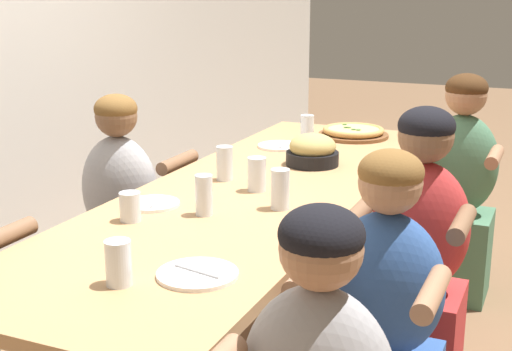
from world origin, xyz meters
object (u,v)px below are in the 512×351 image
object	(u,v)px
empty_plate_a	(153,204)
diner_near_center	(417,268)
drinking_glass_d	(130,208)
drinking_glass_g	(280,192)
empty_plate_b	(197,274)
empty_plate_c	(280,146)
drinking_glass_c	(119,266)
drinking_glass_b	(257,176)
drinking_glass_a	(204,198)
drinking_glass_e	(307,128)
diner_far_center	(123,230)
pizza_board_main	(353,132)
diner_near_right	(458,197)
skillet_bowl	(313,151)
diner_near_midleft	(382,337)
drinking_glass_f	(225,165)

from	to	relation	value
empty_plate_a	diner_near_center	bearing A→B (deg)	-66.43
drinking_glass_d	drinking_glass_g	bearing A→B (deg)	-51.55
empty_plate_b	empty_plate_c	xyz separation A→B (m)	(1.58, 0.39, 0.00)
empty_plate_b	drinking_glass_c	world-z (taller)	drinking_glass_c
drinking_glass_b	drinking_glass_d	distance (m)	0.56
drinking_glass_a	drinking_glass_g	world-z (taller)	drinking_glass_g
drinking_glass_e	diner_far_center	world-z (taller)	diner_far_center
pizza_board_main	drinking_glass_a	distance (m)	1.48
drinking_glass_a	diner_near_right	world-z (taller)	diner_near_right
drinking_glass_d	diner_far_center	distance (m)	0.76
drinking_glass_a	drinking_glass_d	size ratio (longest dim) A/B	1.43
pizza_board_main	empty_plate_c	world-z (taller)	pizza_board_main
empty_plate_b	drinking_glass_e	bearing A→B (deg)	10.17
skillet_bowl	diner_near_right	world-z (taller)	diner_near_right
empty_plate_b	diner_near_center	size ratio (longest dim) A/B	0.20
empty_plate_c	diner_near_midleft	bearing A→B (deg)	-145.69
drinking_glass_d	diner_near_center	distance (m)	1.08
empty_plate_b	drinking_glass_a	bearing A→B (deg)	25.75
empty_plate_c	drinking_glass_d	distance (m)	1.26
pizza_board_main	drinking_glass_e	world-z (taller)	drinking_glass_e
drinking_glass_b	diner_near_midleft	bearing A→B (deg)	-126.61
pizza_board_main	drinking_glass_g	size ratio (longest dim) A/B	2.51
skillet_bowl	drinking_glass_a	size ratio (longest dim) A/B	2.38
skillet_bowl	diner_near_midleft	xyz separation A→B (m)	(-0.94, -0.56, -0.33)
diner_near_midleft	drinking_glass_f	bearing A→B (deg)	-34.51
empty_plate_a	diner_near_right	bearing A→B (deg)	-32.68
drinking_glass_d	drinking_glass_g	distance (m)	0.53
drinking_glass_f	drinking_glass_g	distance (m)	0.44
diner_far_center	diner_near_midleft	bearing A→B (deg)	-21.56
empty_plate_c	skillet_bowl	bearing A→B (deg)	-136.04
skillet_bowl	empty_plate_c	bearing A→B (deg)	43.96
diner_near_right	empty_plate_b	bearing A→B (deg)	77.03
empty_plate_c	drinking_glass_c	distance (m)	1.73
empty_plate_a	drinking_glass_e	xyz separation A→B (m)	(1.27, -0.14, 0.06)
empty_plate_c	diner_far_center	world-z (taller)	diner_far_center
skillet_bowl	drinking_glass_e	xyz separation A→B (m)	(0.47, 0.19, 0.00)
drinking_glass_a	pizza_board_main	bearing A→B (deg)	-4.17
diner_near_center	diner_near_midleft	bearing A→B (deg)	90.00
drinking_glass_a	drinking_glass_d	bearing A→B (deg)	128.54
drinking_glass_b	drinking_glass_g	size ratio (longest dim) A/B	0.91
diner_near_right	skillet_bowl	bearing A→B (deg)	46.54
drinking_glass_a	diner_near_right	size ratio (longest dim) A/B	0.13
skillet_bowl	drinking_glass_f	size ratio (longest dim) A/B	2.41
empty_plate_a	drinking_glass_c	size ratio (longest dim) A/B	1.56
drinking_glass_f	diner_near_midleft	size ratio (longest dim) A/B	0.13
skillet_bowl	diner_near_right	xyz separation A→B (m)	(0.59, -0.56, -0.31)
drinking_glass_d	drinking_glass_e	world-z (taller)	drinking_glass_e
drinking_glass_b	drinking_glass_g	world-z (taller)	drinking_glass_g
diner_far_center	drinking_glass_f	bearing A→B (deg)	5.49
empty_plate_c	diner_near_center	distance (m)	1.10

